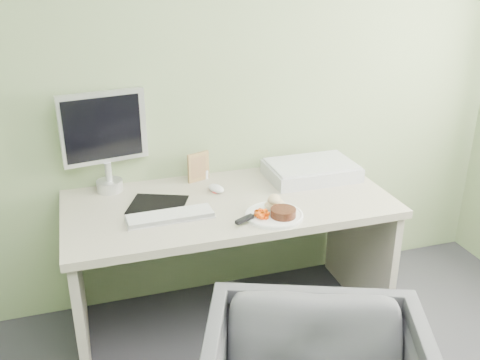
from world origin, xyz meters
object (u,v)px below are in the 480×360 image
object	(u,v)px
desk	(229,233)
scanner	(311,171)
monitor	(104,136)
plate	(274,215)

from	to	relation	value
desk	scanner	bearing A→B (deg)	16.54
scanner	monitor	bearing A→B (deg)	171.01
desk	monitor	world-z (taller)	monitor
plate	scanner	world-z (taller)	scanner
plate	scanner	bearing A→B (deg)	46.99
plate	monitor	xyz separation A→B (m)	(-0.70, 0.55, 0.28)
desk	monitor	bearing A→B (deg)	150.33
desk	plate	distance (m)	0.34
scanner	monitor	size ratio (longest dim) A/B	0.93
desk	plate	world-z (taller)	plate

